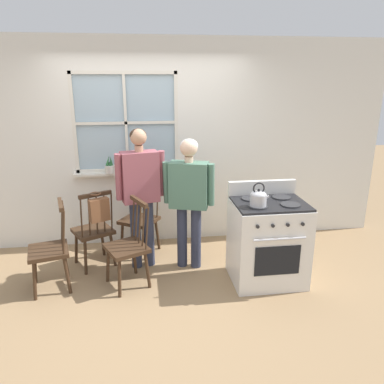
% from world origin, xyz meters
% --- Properties ---
extents(ground_plane, '(16.00, 16.00, 0.00)m').
position_xyz_m(ground_plane, '(0.00, 0.00, 0.00)').
color(ground_plane, '#937551').
extents(wall_back, '(6.40, 0.16, 2.70)m').
position_xyz_m(wall_back, '(0.02, 1.40, 1.33)').
color(wall_back, silver).
rests_on(wall_back, ground_plane).
extents(chair_by_window, '(0.56, 0.55, 0.96)m').
position_xyz_m(chair_by_window, '(-0.73, 0.72, 0.44)').
color(chair_by_window, '#3D2819').
rests_on(chair_by_window, ground_plane).
extents(chair_near_wall, '(0.54, 0.55, 0.96)m').
position_xyz_m(chair_near_wall, '(-0.31, 0.22, 0.44)').
color(chair_near_wall, '#3D2819').
rests_on(chair_near_wall, ground_plane).
extents(chair_center_cluster, '(0.57, 0.56, 0.96)m').
position_xyz_m(chair_center_cluster, '(-0.18, 1.04, 0.44)').
color(chair_center_cluster, '#3D2819').
rests_on(chair_center_cluster, ground_plane).
extents(chair_near_stove, '(0.49, 0.50, 0.96)m').
position_xyz_m(chair_near_stove, '(-1.13, 0.26, 0.44)').
color(chair_near_stove, '#3D2819').
rests_on(chair_near_stove, ground_plane).
extents(person_elderly_left, '(0.58, 0.29, 1.66)m').
position_xyz_m(person_elderly_left, '(-0.15, 0.64, 1.00)').
color(person_elderly_left, '#2D3347').
rests_on(person_elderly_left, ground_plane).
extents(person_teen_center, '(0.60, 0.33, 1.55)m').
position_xyz_m(person_teen_center, '(0.40, 0.55, 0.94)').
color(person_teen_center, '#2D3347').
rests_on(person_teen_center, ground_plane).
extents(stove, '(0.78, 0.68, 1.08)m').
position_xyz_m(stove, '(1.22, 0.12, 0.47)').
color(stove, white).
rests_on(stove, ground_plane).
extents(kettle, '(0.21, 0.17, 0.25)m').
position_xyz_m(kettle, '(1.04, -0.01, 1.02)').
color(kettle, '#B7B7BC').
rests_on(kettle, stove).
extents(potted_plant, '(0.13, 0.13, 0.23)m').
position_xyz_m(potted_plant, '(-0.54, 1.31, 1.08)').
color(potted_plant, beige).
rests_on(potted_plant, wall_back).
extents(handbag, '(0.24, 0.25, 0.31)m').
position_xyz_m(handbag, '(-0.62, 0.51, 0.79)').
color(handbag, brown).
rests_on(handbag, chair_by_window).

